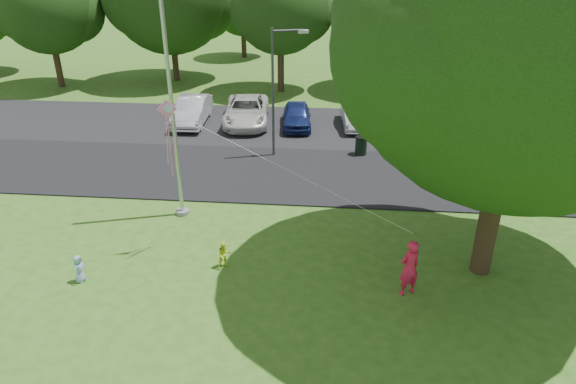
# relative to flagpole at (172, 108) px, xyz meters

# --- Properties ---
(ground) EXTENTS (120.00, 120.00, 0.00)m
(ground) POSITION_rel_flagpole_xyz_m (3.50, -5.00, -4.17)
(ground) COLOR #34671B
(ground) RESTS_ON ground
(park_road) EXTENTS (60.00, 6.00, 0.06)m
(park_road) POSITION_rel_flagpole_xyz_m (3.50, 4.00, -4.14)
(park_road) COLOR black
(park_road) RESTS_ON ground
(parking_strip) EXTENTS (42.00, 7.00, 0.06)m
(parking_strip) POSITION_rel_flagpole_xyz_m (3.50, 10.50, -4.14)
(parking_strip) COLOR black
(parking_strip) RESTS_ON ground
(flagpole) EXTENTS (0.50, 0.50, 10.00)m
(flagpole) POSITION_rel_flagpole_xyz_m (0.00, 0.00, 0.00)
(flagpole) COLOR #B7BABF
(flagpole) RESTS_ON ground
(street_lamp) EXTENTS (1.64, 0.64, 5.98)m
(street_lamp) POSITION_rel_flagpole_xyz_m (3.01, 6.19, -0.57)
(street_lamp) COLOR #3F3F44
(street_lamp) RESTS_ON ground
(trash_can) EXTENTS (0.60, 0.60, 0.94)m
(trash_can) POSITION_rel_flagpole_xyz_m (6.96, 6.58, -3.69)
(trash_can) COLOR black
(trash_can) RESTS_ON ground
(big_tree) EXTENTS (10.44, 9.94, 12.55)m
(big_tree) POSITION_rel_flagpole_xyz_m (10.27, -2.87, 3.14)
(big_tree) COLOR #332316
(big_tree) RESTS_ON ground
(tree_row) EXTENTS (64.35, 11.94, 10.88)m
(tree_row) POSITION_rel_flagpole_xyz_m (5.09, 19.23, 1.55)
(tree_row) COLOR #332316
(tree_row) RESTS_ON ground
(horizon_trees) EXTENTS (77.46, 7.20, 7.02)m
(horizon_trees) POSITION_rel_flagpole_xyz_m (7.56, 28.88, 0.14)
(horizon_trees) COLOR #332316
(horizon_trees) RESTS_ON ground
(parked_cars) EXTENTS (13.66, 5.39, 1.46)m
(parked_cars) POSITION_rel_flagpole_xyz_m (3.44, 10.61, -3.41)
(parked_cars) COLOR silver
(parked_cars) RESTS_ON ground
(woman) EXTENTS (0.78, 0.69, 1.80)m
(woman) POSITION_rel_flagpole_xyz_m (7.91, -4.19, -3.27)
(woman) COLOR #EC1F49
(woman) RESTS_ON ground
(child_yellow) EXTENTS (0.54, 0.49, 0.89)m
(child_yellow) POSITION_rel_flagpole_xyz_m (2.30, -3.32, -3.72)
(child_yellow) COLOR #DCF727
(child_yellow) RESTS_ON ground
(child_blue) EXTENTS (0.35, 0.48, 0.90)m
(child_blue) POSITION_rel_flagpole_xyz_m (-1.91, -4.48, -3.71)
(child_blue) COLOR #8BB0D5
(child_blue) RESTS_ON ground
(kite) EXTENTS (7.59, 2.13, 3.11)m
(kite) POSITION_rel_flagpole_xyz_m (0.83, -2.39, 0.18)
(kite) COLOR pink
(kite) RESTS_ON ground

